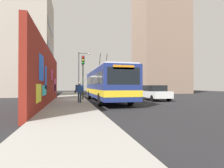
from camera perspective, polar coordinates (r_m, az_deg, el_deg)
The scene contains 11 objects.
ground_plane at distance 18.38m, azimuth -8.43°, elevation -5.35°, with size 80.00×80.00×0.00m, color #232326.
sidewalk_slab at distance 18.30m, azimuth -13.45°, elevation -5.13°, with size 48.00×3.20×0.15m, color #9E9B93.
graffiti_wall at distance 14.97m, azimuth -20.15°, elevation 2.03°, with size 15.23×0.32×4.41m.
building_far_left at distance 31.21m, azimuth -27.76°, elevation 11.23°, with size 9.89×9.16×15.78m.
building_far_right at distance 39.68m, azimuth 15.36°, elevation 12.84°, with size 8.15×9.94×21.48m.
city_bus at distance 17.12m, azimuth -1.98°, elevation 0.12°, with size 11.77×2.66×4.89m.
parked_car_white at distance 19.03m, azimuth 13.46°, elevation -2.66°, with size 4.27×1.94×1.58m.
parked_car_dark_gray at distance 24.01m, azimuth 7.57°, elevation -2.25°, with size 4.06×1.78×1.58m.
pedestrian_at_curb at distance 14.89m, azimuth -10.53°, elevation -2.08°, with size 0.23×0.75×1.68m.
traffic_light at distance 17.93m, azimuth -9.42°, elevation 4.44°, with size 0.49×0.28×4.40m.
street_lamp at distance 25.15m, azimuth -10.35°, elevation 4.34°, with size 0.44×1.67×6.13m.
Camera 1 is at (-18.25, 1.59, 1.52)m, focal length 28.16 mm.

